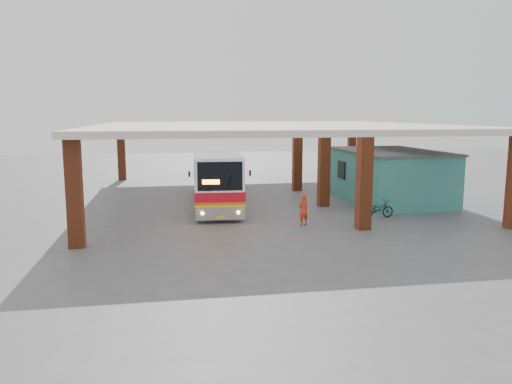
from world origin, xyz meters
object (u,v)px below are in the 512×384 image
Objects in this scene: coach_bus at (215,175)px; pedestrian at (303,210)px; motorcycle at (378,209)px; red_chair at (331,187)px.

coach_bus is 7.71× the size of pedestrian.
coach_bus is at bearing 44.98° from motorcycle.
coach_bus is at bearing -168.66° from red_chair.
red_chair is (4.60, 9.55, -0.41)m from pedestrian.
motorcycle is at bearing 168.10° from pedestrian.
red_chair is at bearing 22.24° from coach_bus.
red_chair is at bearing -140.64° from pedestrian.
red_chair is at bearing -11.08° from motorcycle.
pedestrian reaches higher than motorcycle.
coach_bus is 15.29× the size of red_chair.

